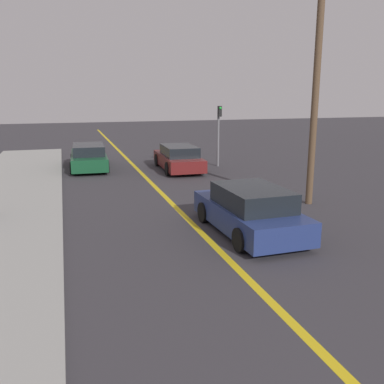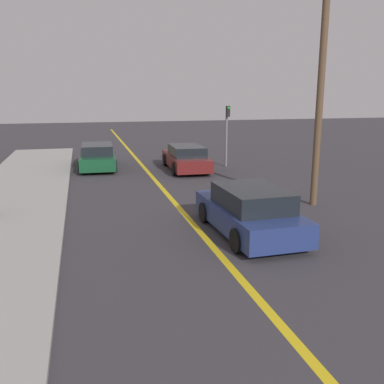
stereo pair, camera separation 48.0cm
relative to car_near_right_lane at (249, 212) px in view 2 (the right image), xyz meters
The scene contains 7 objects.
road_center_line 6.90m from the car_near_right_lane, 101.01° to the left, with size 0.20×60.00×0.01m.
sidewalk_left 8.28m from the car_near_right_lane, 147.61° to the left, with size 3.72×31.36×0.12m.
car_near_right_lane is the anchor object (origin of this frame).
car_ahead_center 10.44m from the car_near_right_lane, 86.18° to the left, with size 2.00×4.68×1.28m.
car_far_distant 12.72m from the car_near_right_lane, 106.97° to the left, with size 2.02×4.83×1.29m.
traffic_light 11.42m from the car_near_right_lane, 74.34° to the left, with size 0.18×0.40×3.23m.
utility_pole 5.23m from the car_near_right_lane, 35.40° to the left, with size 0.24×0.24×7.50m.
Camera 2 is at (-3.15, 0.44, 3.92)m, focal length 40.00 mm.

